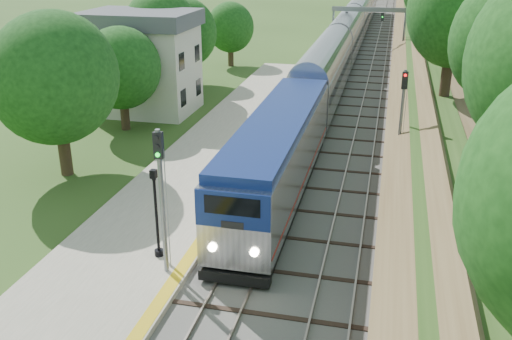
% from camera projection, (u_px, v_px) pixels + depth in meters
% --- Properties ---
extents(trackbed, '(9.50, 170.00, 0.28)m').
position_uv_depth(trackbed, '(364.00, 54.00, 70.68)').
color(trackbed, '#4C4944').
rests_on(trackbed, ground).
extents(platform, '(6.40, 68.00, 0.38)m').
position_uv_depth(platform, '(190.00, 183.00, 32.42)').
color(platform, gray).
rests_on(platform, ground).
extents(yellow_stripe, '(0.55, 68.00, 0.01)m').
position_uv_depth(yellow_stripe, '(238.00, 184.00, 31.74)').
color(yellow_stripe, gold).
rests_on(yellow_stripe, platform).
extents(embankment, '(10.64, 170.00, 11.70)m').
position_uv_depth(embankment, '(436.00, 41.00, 68.19)').
color(embankment, brown).
rests_on(embankment, ground).
extents(station_building, '(8.60, 6.60, 8.00)m').
position_uv_depth(station_building, '(142.00, 61.00, 45.51)').
color(station_building, silver).
rests_on(station_building, ground).
extents(signal_gantry, '(8.40, 0.38, 6.20)m').
position_uv_depth(signal_gantry, '(368.00, 20.00, 64.29)').
color(signal_gantry, slate).
rests_on(signal_gantry, ground).
extents(trees_behind_platform, '(7.82, 53.32, 7.21)m').
position_uv_depth(trees_behind_platform, '(123.00, 84.00, 36.31)').
color(trees_behind_platform, '#332316').
rests_on(trees_behind_platform, ground).
extents(train, '(3.01, 100.06, 4.42)m').
position_uv_depth(train, '(346.00, 41.00, 66.22)').
color(train, black).
rests_on(train, trackbed).
extents(lamppost_far, '(0.39, 0.39, 3.97)m').
position_uv_depth(lamppost_far, '(157.00, 218.00, 23.89)').
color(lamppost_far, black).
rests_on(lamppost_far, platform).
extents(signal_platform, '(0.36, 0.28, 6.08)m').
position_uv_depth(signal_platform, '(161.00, 187.00, 22.04)').
color(signal_platform, slate).
rests_on(signal_platform, platform).
extents(signal_farside, '(0.34, 0.27, 6.13)m').
position_uv_depth(signal_farside, '(402.00, 111.00, 32.92)').
color(signal_farside, slate).
rests_on(signal_farside, ground).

